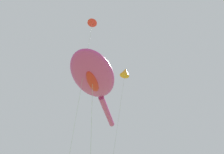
# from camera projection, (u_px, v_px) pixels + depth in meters

# --- Properties ---
(big_show_kite) EXTENTS (11.33, 5.05, 13.80)m
(big_show_kite) POSITION_uv_depth(u_px,v_px,m) (94.00, 78.00, 17.63)
(big_show_kite) COLOR #CC3899
(big_show_kite) RESTS_ON ground
(small_kite_box_yellow) EXTENTS (2.13, 2.84, 19.27)m
(small_kite_box_yellow) POSITION_uv_depth(u_px,v_px,m) (93.00, 21.00, 20.11)
(small_kite_box_yellow) COLOR red
(small_kite_box_yellow) RESTS_ON ground
(small_kite_bird_shape) EXTENTS (4.18, 1.20, 16.55)m
(small_kite_bird_shape) POSITION_uv_depth(u_px,v_px,m) (125.00, 72.00, 21.57)
(small_kite_bird_shape) COLOR orange
(small_kite_bird_shape) RESTS_ON ground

